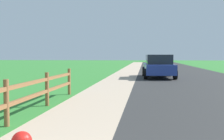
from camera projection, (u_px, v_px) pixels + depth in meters
The scene contains 6 objects.
ground_plane at pixel (139, 71), 25.91m from camera, with size 120.00×120.00×0.00m, color #317C31.
road_asphalt at pixel (174, 70), 27.47m from camera, with size 7.00×66.00×0.01m, color #2E2E2E.
curb_concrete at pixel (111, 70), 28.25m from camera, with size 6.00×66.00×0.01m, color tan.
grass_verge at pixel (96, 70), 28.43m from camera, with size 5.00×66.00×0.00m, color #317C31.
rail_fence at pixel (6, 99), 5.59m from camera, with size 0.11×9.44×0.98m.
parked_suv_blue at pixel (158, 66), 18.14m from camera, with size 2.17×4.55×1.53m.
Camera 1 is at (0.56, -0.99, 1.47)m, focal length 43.78 mm.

